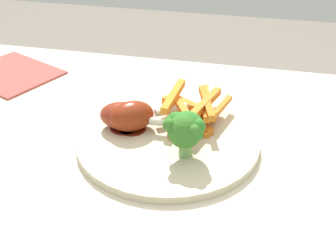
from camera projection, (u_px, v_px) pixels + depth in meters
name	position (u px, v px, depth m)	size (l,w,h in m)	color
dining_table	(167.00, 226.00, 0.68)	(1.22, 0.73, 0.75)	beige
dinner_plate	(168.00, 141.00, 0.67)	(0.27, 0.27, 0.01)	beige
broccoli_floret_front	(185.00, 132.00, 0.60)	(0.05, 0.05, 0.07)	#76A95E
broccoli_floret_middle	(186.00, 127.00, 0.61)	(0.05, 0.05, 0.07)	#84AF4B
carrot_fries_pile	(193.00, 110.00, 0.69)	(0.11, 0.15, 0.04)	orange
chicken_drumstick_near	(135.00, 116.00, 0.67)	(0.12, 0.09, 0.05)	#5C180A
chicken_drumstick_far	(127.00, 117.00, 0.68)	(0.13, 0.05, 0.04)	#5D1A0F
napkin	(11.00, 73.00, 0.88)	(0.17, 0.14, 0.00)	#B74C47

